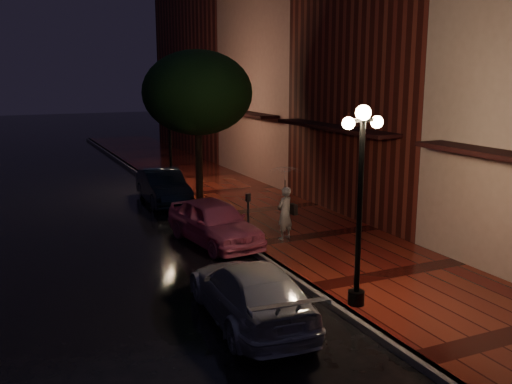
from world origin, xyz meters
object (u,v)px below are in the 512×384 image
streetlamp_far (170,132)px  street_tree (198,95)px  streetlamp_near (360,194)px  silver_car (250,292)px  navy_car (163,187)px  pink_car (214,222)px  woman_with_umbrella (285,191)px  parking_meter (248,212)px

streetlamp_far → street_tree: 3.44m
streetlamp_near → street_tree: size_ratio=0.74×
streetlamp_near → silver_car: 3.07m
streetlamp_far → navy_car: size_ratio=1.06×
pink_car → silver_car: size_ratio=0.92×
street_tree → navy_car: 3.89m
streetlamp_near → navy_car: streetlamp_near is taller
streetlamp_far → pink_car: streetlamp_far is taller
streetlamp_far → woman_with_umbrella: (0.89, -8.95, -0.96)m
pink_car → navy_car: bearing=81.8°
navy_car → silver_car: bearing=-94.8°
streetlamp_near → navy_car: 12.12m
streetlamp_far → parking_meter: streetlamp_far is taller
streetlamp_near → navy_car: size_ratio=1.06×
streetlamp_near → parking_meter: 5.56m
pink_car → parking_meter: (0.84, -0.64, 0.35)m
navy_car → parking_meter: 6.65m
street_tree → streetlamp_far: bearing=94.9°
woman_with_umbrella → streetlamp_far: bearing=-106.9°
street_tree → woman_with_umbrella: (0.63, -5.94, -2.61)m
silver_car → parking_meter: 5.27m
streetlamp_near → streetlamp_far: (0.00, 14.00, 0.00)m
streetlamp_near → silver_car: streetlamp_near is taller
pink_car → silver_car: 5.60m
silver_car → parking_meter: parking_meter is taller
street_tree → pink_car: (-1.30, -5.03, -3.56)m
streetlamp_far → street_tree: bearing=-85.1°
streetlamp_near → pink_car: size_ratio=1.08×
streetlamp_near → street_tree: bearing=88.7°
pink_car → navy_car: pink_car is taller
streetlamp_near → navy_car: bearing=94.6°
street_tree → pink_car: size_ratio=1.45×
woman_with_umbrella → parking_meter: 1.28m
parking_meter → streetlamp_near: bearing=-100.5°
streetlamp_far → navy_car: 2.99m
streetlamp_far → parking_meter: 8.81m
streetlamp_far → streetlamp_near: bearing=-90.0°
navy_car → parking_meter: size_ratio=2.79×
navy_car → streetlamp_near: bearing=-83.5°
streetlamp_near → woman_with_umbrella: bearing=80.0°
streetlamp_far → street_tree: (0.26, -3.01, 1.64)m
silver_car → woman_with_umbrella: bearing=-120.7°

